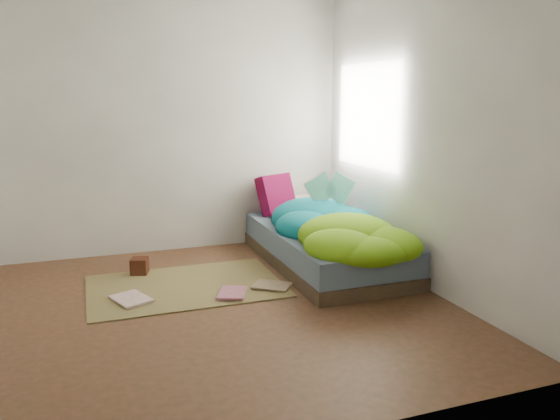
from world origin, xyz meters
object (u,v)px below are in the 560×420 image
at_px(bed, 325,248).
at_px(wooden_box, 140,266).
at_px(pillow_magenta, 276,195).
at_px(floor_book_b, 219,293).
at_px(floor_book_a, 117,303).
at_px(open_book, 331,178).

height_order(bed, wooden_box, bed).
xyz_separation_m(pillow_magenta, floor_book_b, (-0.97, -1.33, -0.52)).
distance_m(bed, pillow_magenta, 0.95).
height_order(pillow_magenta, wooden_box, pillow_magenta).
xyz_separation_m(pillow_magenta, wooden_box, (-1.51, -0.56, -0.47)).
xyz_separation_m(bed, wooden_box, (-1.70, 0.29, -0.08)).
bearing_deg(floor_book_b, pillow_magenta, 77.06).
bearing_deg(bed, floor_book_a, -167.84).
bearing_deg(pillow_magenta, open_book, -91.16).
bearing_deg(bed, floor_book_b, -157.55).
relative_size(wooden_box, floor_book_b, 0.49).
relative_size(wooden_box, floor_book_a, 0.45).
xyz_separation_m(pillow_magenta, open_book, (0.32, -0.68, 0.25)).
bearing_deg(floor_book_a, bed, -9.81).
bearing_deg(bed, open_book, 53.09).
bearing_deg(wooden_box, bed, -9.61).
bearing_deg(pillow_magenta, wooden_box, 174.03).
bearing_deg(bed, wooden_box, 170.39).
bearing_deg(floor_book_a, wooden_box, 49.00).
height_order(wooden_box, floor_book_a, wooden_box).
height_order(bed, floor_book_a, bed).
height_order(pillow_magenta, open_book, open_book).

